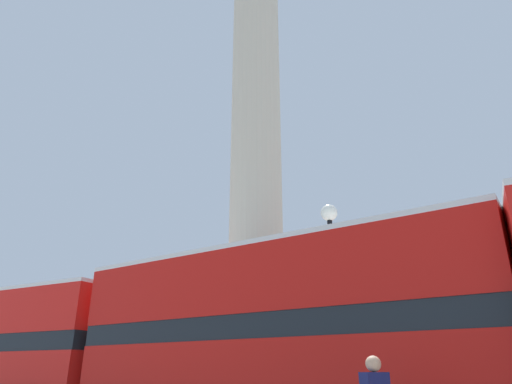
% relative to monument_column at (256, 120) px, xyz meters
% --- Properties ---
extents(monument_column, '(5.00, 5.00, 26.26)m').
position_rel_monument_column_xyz_m(monument_column, '(0.00, 0.00, 0.00)').
color(monument_column, '#BCB29E').
rests_on(monument_column, ground_plane).
extents(bus_a, '(10.18, 3.29, 4.13)m').
position_rel_monument_column_xyz_m(bus_a, '(-8.79, -3.09, -8.10)').
color(bus_a, red).
rests_on(bus_a, ground_plane).
extents(bus_b, '(11.07, 3.15, 4.38)m').
position_rel_monument_column_xyz_m(bus_b, '(2.21, -2.93, -7.97)').
color(bus_b, '#B7140F').
rests_on(bus_b, ground_plane).
extents(equestrian_statue, '(3.64, 3.27, 6.35)m').
position_rel_monument_column_xyz_m(equestrian_statue, '(-8.66, 3.36, -8.46)').
color(equestrian_statue, '#BCB29E').
rests_on(equestrian_statue, ground_plane).
extents(street_lamp, '(0.47, 0.47, 5.84)m').
position_rel_monument_column_xyz_m(street_lamp, '(3.37, -1.57, -6.88)').
color(street_lamp, black).
rests_on(street_lamp, ground_plane).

